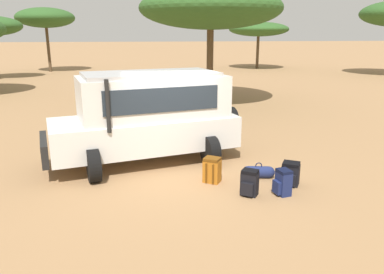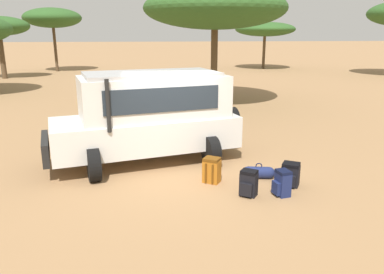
% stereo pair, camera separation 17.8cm
% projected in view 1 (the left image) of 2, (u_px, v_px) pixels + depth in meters
% --- Properties ---
extents(ground_plane, '(320.00, 320.00, 0.00)m').
position_uv_depth(ground_plane, '(176.00, 171.00, 9.60)').
color(ground_plane, '#9E754C').
extents(safari_vehicle, '(5.48, 3.37, 2.44)m').
position_uv_depth(safari_vehicle, '(148.00, 115.00, 10.06)').
color(safari_vehicle, silver).
rests_on(safari_vehicle, ground_plane).
extents(backpack_beside_front_wheel, '(0.50, 0.51, 0.55)m').
position_uv_depth(backpack_beside_front_wheel, '(290.00, 174.00, 8.68)').
color(backpack_beside_front_wheel, black).
rests_on(backpack_beside_front_wheel, ground_plane).
extents(backpack_cluster_center, '(0.48, 0.49, 0.61)m').
position_uv_depth(backpack_cluster_center, '(212.00, 170.00, 8.85)').
color(backpack_cluster_center, '#B26619').
rests_on(backpack_cluster_center, ground_plane).
extents(backpack_near_rear_wheel, '(0.39, 0.37, 0.58)m').
position_uv_depth(backpack_near_rear_wheel, '(283.00, 183.00, 8.14)').
color(backpack_near_rear_wheel, navy).
rests_on(backpack_near_rear_wheel, ground_plane).
extents(backpack_outermost, '(0.44, 0.45, 0.58)m').
position_uv_depth(backpack_outermost, '(249.00, 183.00, 8.11)').
color(backpack_outermost, black).
rests_on(backpack_outermost, ground_plane).
extents(duffel_bag_low_black_case, '(0.79, 0.39, 0.39)m').
position_uv_depth(duffel_bag_low_black_case, '(258.00, 172.00, 9.15)').
color(duffel_bag_low_black_case, navy).
rests_on(duffel_bag_low_black_case, ground_plane).
extents(acacia_tree_centre_back, '(5.15, 5.31, 5.67)m').
position_uv_depth(acacia_tree_centre_back, '(45.00, 18.00, 33.55)').
color(acacia_tree_centre_back, brown).
rests_on(acacia_tree_centre_back, ground_plane).
extents(acacia_tree_right_mid, '(6.85, 6.93, 5.56)m').
position_uv_depth(acacia_tree_right_mid, '(211.00, 9.00, 17.86)').
color(acacia_tree_right_mid, brown).
rests_on(acacia_tree_right_mid, ground_plane).
extents(acacia_tree_far_right, '(5.82, 6.30, 4.52)m').
position_uv_depth(acacia_tree_far_right, '(259.00, 29.00, 36.90)').
color(acacia_tree_far_right, brown).
rests_on(acacia_tree_far_right, ground_plane).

